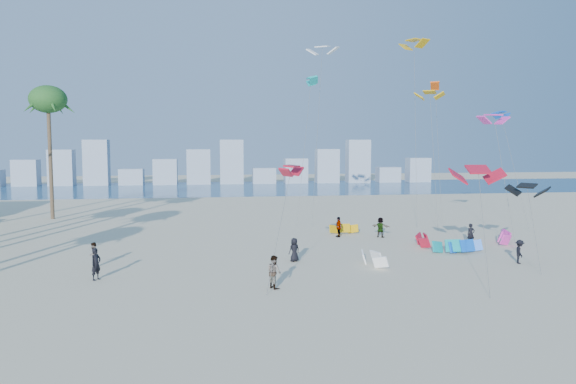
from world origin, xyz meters
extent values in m
plane|color=beige|center=(0.00, 0.00, 0.00)|extent=(220.00, 220.00, 0.00)
plane|color=navy|center=(0.00, 72.00, 0.01)|extent=(220.00, 220.00, 0.00)
imported|color=black|center=(-9.31, 9.86, 0.95)|extent=(0.76, 0.83, 1.90)
imported|color=gray|center=(0.90, 6.61, 0.93)|extent=(1.03, 1.12, 1.86)
imported|color=black|center=(3.03, 13.16, 0.81)|extent=(0.93, 0.79, 1.62)
imported|color=gray|center=(8.22, 22.11, 0.87)|extent=(0.62, 1.08, 1.74)
imported|color=black|center=(17.87, 10.42, 0.81)|extent=(0.91, 1.18, 1.61)
imported|color=gray|center=(11.73, 21.47, 0.86)|extent=(1.58, 1.36, 1.72)
imported|color=black|center=(17.76, 17.17, 0.84)|extent=(0.62, 0.41, 1.69)
imported|color=gray|center=(-10.16, 13.33, 0.81)|extent=(0.67, 0.83, 1.62)
cylinder|color=#595959|center=(1.37, 7.73, 3.32)|extent=(2.12, 5.01, 6.66)
cylinder|color=#595959|center=(17.90, 25.13, 6.37)|extent=(0.05, 2.69, 12.74)
cylinder|color=#595959|center=(20.31, 16.98, 5.16)|extent=(0.43, 4.81, 10.33)
cylinder|color=#595959|center=(6.52, 29.73, 7.24)|extent=(1.94, 2.96, 14.48)
cylinder|color=#595959|center=(20.37, 29.90, 7.10)|extent=(0.30, 3.26, 14.21)
cylinder|color=#595959|center=(18.23, 9.49, 2.57)|extent=(1.50, 4.34, 5.15)
cylinder|color=#595959|center=(8.12, 31.19, 9.00)|extent=(2.16, 5.89, 18.01)
cylinder|color=#595959|center=(25.99, 25.28, 5.52)|extent=(0.12, 5.98, 11.04)
cylinder|color=#595959|center=(12.52, 5.23, 3.25)|extent=(1.36, 4.38, 6.52)
cylinder|color=#595959|center=(16.98, 27.50, 9.00)|extent=(0.67, 3.54, 18.00)
cylinder|color=brown|center=(-19.11, 37.00, 6.24)|extent=(0.40, 0.40, 12.49)
ellipsoid|color=#1F5924|center=(-19.11, 37.00, 12.49)|extent=(3.80, 3.80, 2.85)
cube|color=#9EADBF|center=(-35.80, 82.00, 2.40)|extent=(4.40, 3.00, 4.80)
cube|color=#9EADBF|center=(-29.60, 82.00, 3.30)|extent=(4.40, 3.00, 6.60)
cube|color=#9EADBF|center=(-23.40, 82.00, 4.20)|extent=(4.40, 3.00, 8.40)
cube|color=#9EADBF|center=(-17.20, 82.00, 1.50)|extent=(4.40, 3.00, 3.00)
cube|color=#9EADBF|center=(-11.00, 82.00, 2.40)|extent=(4.40, 3.00, 4.80)
cube|color=#9EADBF|center=(-4.80, 82.00, 3.30)|extent=(4.40, 3.00, 6.60)
cube|color=#9EADBF|center=(1.40, 82.00, 4.20)|extent=(4.40, 3.00, 8.40)
cube|color=#9EADBF|center=(7.60, 82.00, 1.50)|extent=(4.40, 3.00, 3.00)
cube|color=#9EADBF|center=(13.80, 82.00, 2.40)|extent=(4.40, 3.00, 4.80)
cube|color=#9EADBF|center=(20.00, 82.00, 3.30)|extent=(4.40, 3.00, 6.60)
cube|color=#9EADBF|center=(26.20, 82.00, 4.20)|extent=(4.40, 3.00, 8.40)
cube|color=#9EADBF|center=(32.40, 82.00, 1.50)|extent=(4.40, 3.00, 3.00)
cube|color=#9EADBF|center=(38.60, 82.00, 2.40)|extent=(4.40, 3.00, 4.80)
camera|label=1|loc=(-2.52, -23.26, 8.20)|focal=34.28mm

